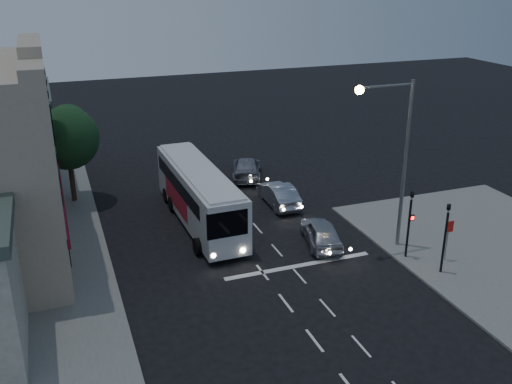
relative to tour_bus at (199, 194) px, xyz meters
name	(u,v)px	position (x,y,z in m)	size (l,w,h in m)	color
ground	(277,292)	(1.36, -8.94, -1.87)	(120.00, 120.00, 0.00)	black
road_markings	(276,257)	(2.65, -5.63, -1.86)	(8.00, 30.55, 0.01)	silver
tour_bus	(199,194)	(0.00, 0.00, 0.00)	(2.69, 11.31, 3.45)	silver
car_suv	(321,233)	(5.50, -5.14, -1.15)	(1.69, 4.21, 1.43)	#AFB1BA
car_sedan_a	(279,194)	(5.50, 0.97, -1.14)	(1.54, 4.40, 1.45)	#9DA2AE
car_sedan_b	(247,168)	(5.31, 6.65, -1.15)	(2.00, 4.92, 1.43)	gray
traffic_signal_main	(410,216)	(8.96, -8.16, 0.55)	(0.25, 0.35, 4.10)	black
traffic_signal_side	(446,230)	(9.66, -10.14, 0.55)	(0.18, 0.15, 4.10)	black
regulatory_sign	(448,234)	(10.66, -9.18, -0.27)	(0.45, 0.12, 2.20)	slate
streetlight	(396,147)	(8.71, -6.74, 3.87)	(3.32, 0.44, 9.00)	slate
street_tree	(66,135)	(-6.84, 6.08, 2.63)	(4.00, 4.00, 6.20)	black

